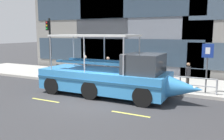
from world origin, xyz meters
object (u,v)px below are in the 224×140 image
parking_sign (207,60)px  duck_tour_boat (112,77)px  pedestrian_near_bow (188,73)px  pedestrian_mid_right (108,66)px  traffic_light_pole (50,42)px  pedestrian_mid_left (140,69)px  leaned_bicycle (60,72)px  pedestrian_near_stern (85,64)px

parking_sign → duck_tour_boat: 5.34m
pedestrian_near_bow → pedestrian_mid_right: size_ratio=0.97×
duck_tour_boat → pedestrian_mid_right: (-2.03, 3.48, 0.08)m
traffic_light_pole → pedestrian_near_bow: 10.44m
pedestrian_near_bow → duck_tour_boat: bearing=-140.2°
pedestrian_near_bow → pedestrian_mid_left: (-3.02, -0.12, 0.06)m
parking_sign → traffic_light_pole: bearing=178.2°
traffic_light_pole → leaned_bicycle: 2.54m
pedestrian_near_bow → pedestrian_mid_left: bearing=-177.8°
leaned_bicycle → pedestrian_mid_right: size_ratio=1.08×
pedestrian_near_stern → pedestrian_near_bow: bearing=-2.7°
pedestrian_near_stern → duck_tour_boat: bearing=-40.9°
duck_tour_boat → pedestrian_near_stern: duck_tour_boat is taller
duck_tour_boat → pedestrian_mid_right: 4.02m
parking_sign → duck_tour_boat: size_ratio=0.30×
pedestrian_near_bow → pedestrian_mid_left: pedestrian_mid_left is taller
traffic_light_pole → pedestrian_near_stern: 3.31m
traffic_light_pole → pedestrian_near_stern: traffic_light_pole is taller
pedestrian_mid_left → leaned_bicycle: bearing=-175.9°
pedestrian_mid_left → pedestrian_near_bow: bearing=2.2°
pedestrian_mid_left → traffic_light_pole: bearing=-178.4°
duck_tour_boat → pedestrian_near_stern: (-3.89, 3.37, 0.10)m
traffic_light_pole → pedestrian_near_bow: bearing=1.8°
traffic_light_pole → pedestrian_mid_right: size_ratio=2.73×
leaned_bicycle → duck_tour_boat: 6.10m
traffic_light_pole → duck_tour_boat: traffic_light_pole is taller
traffic_light_pole → pedestrian_mid_left: traffic_light_pole is taller
leaned_bicycle → pedestrian_mid_right: pedestrian_mid_right is taller
duck_tour_boat → parking_sign: bearing=26.4°
duck_tour_boat → pedestrian_near_bow: size_ratio=5.86×
parking_sign → pedestrian_mid_right: parking_sign is taller
leaned_bicycle → duck_tour_boat: (5.56, -2.45, 0.51)m
traffic_light_pole → pedestrian_mid_left: bearing=1.6°
pedestrian_mid_left → parking_sign: bearing=-7.8°
leaned_bicycle → pedestrian_mid_right: bearing=16.1°
pedestrian_mid_left → pedestrian_near_stern: size_ratio=1.01×
leaned_bicycle → parking_sign: bearing=-0.6°
traffic_light_pole → leaned_bicycle: bearing=-12.0°
leaned_bicycle → pedestrian_near_stern: bearing=28.9°
pedestrian_mid_left → duck_tour_boat: bearing=-101.8°
traffic_light_pole → duck_tour_boat: size_ratio=0.48×
parking_sign → pedestrian_near_bow: parking_sign is taller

